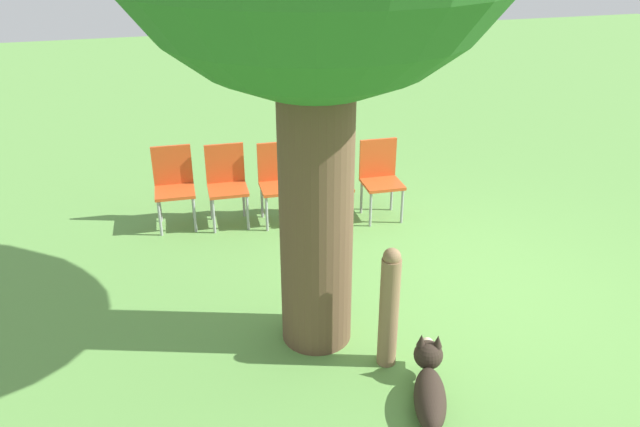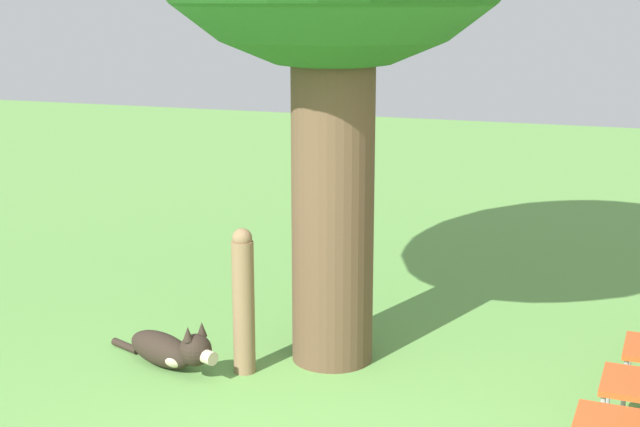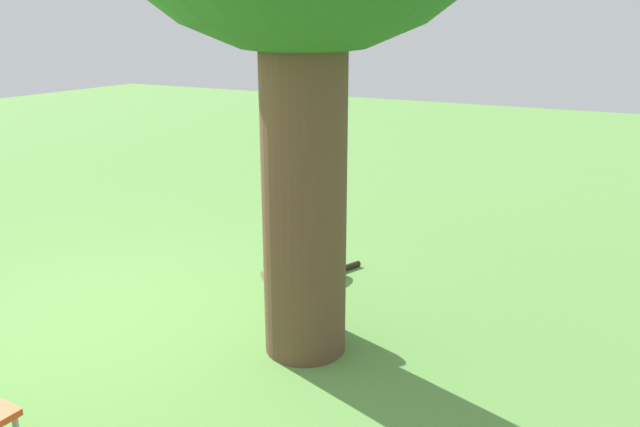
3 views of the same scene
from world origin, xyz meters
The scene contains 3 objects.
dog centered at (-1.31, 0.63, 0.14)m, with size 1.08×0.52×0.40m.
fence_post centered at (-0.80, 0.77, 0.53)m, with size 0.15×0.15×1.04m.
red_chair_0 centered at (1.78, -0.12, 0.52)m, with size 0.44×0.46×0.92m.
Camera 2 is at (1.72, -4.51, 2.52)m, focal length 50.00 mm.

